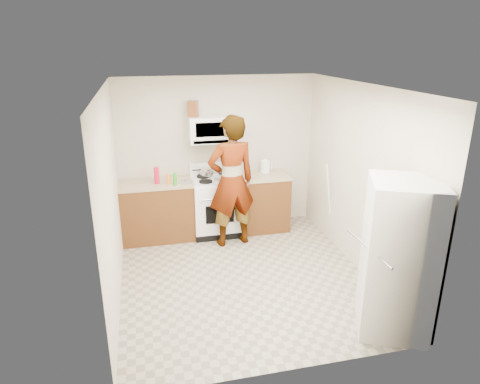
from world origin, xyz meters
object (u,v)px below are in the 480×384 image
object	(u,v)px
microwave	(213,129)
saucepan	(207,172)
kettle	(265,166)
fridge	(398,258)
person	(231,182)
gas_range	(216,205)

from	to	relation	value
microwave	saucepan	xyz separation A→B (m)	(-0.12, 0.01, -0.69)
saucepan	kettle	bearing A→B (deg)	0.81
fridge	kettle	size ratio (longest dim) A/B	8.91
microwave	fridge	xyz separation A→B (m)	(1.42, -3.03, -0.85)
microwave	kettle	world-z (taller)	microwave
person	fridge	distance (m)	2.76
gas_range	person	xyz separation A→B (m)	(0.16, -0.45, 0.52)
kettle	saucepan	world-z (taller)	kettle
person	kettle	distance (m)	0.93
gas_range	saucepan	distance (m)	0.56
gas_range	kettle	bearing A→B (deg)	10.15
gas_range	kettle	distance (m)	1.03
microwave	kettle	size ratio (longest dim) A/B	3.98
microwave	person	size ratio (longest dim) A/B	0.38
fridge	kettle	world-z (taller)	fridge
gas_range	fridge	bearing A→B (deg)	-63.91
microwave	person	xyz separation A→B (m)	(0.16, -0.58, -0.69)
person	fridge	world-z (taller)	person
gas_range	person	world-z (taller)	person
kettle	saucepan	size ratio (longest dim) A/B	0.91
gas_range	microwave	bearing A→B (deg)	90.00
microwave	fridge	bearing A→B (deg)	-64.87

